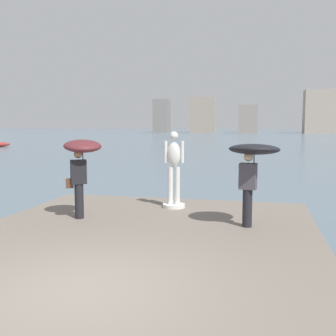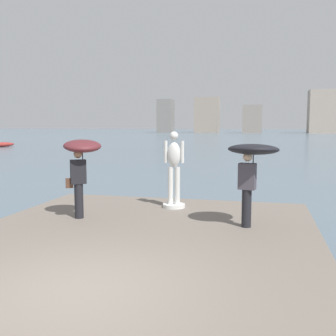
# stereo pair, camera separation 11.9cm
# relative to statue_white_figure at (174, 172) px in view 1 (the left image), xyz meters

# --- Properties ---
(ground_plane) EXTENTS (400.00, 400.00, 0.00)m
(ground_plane) POSITION_rel_statue_white_figure_xyz_m (-0.13, 34.13, -1.41)
(ground_plane) COLOR slate
(pier) EXTENTS (7.68, 10.24, 0.40)m
(pier) POSITION_rel_statue_white_figure_xyz_m (-0.13, -3.75, -1.21)
(pier) COLOR #70665B
(pier) RESTS_ON ground
(statue_white_figure) EXTENTS (0.63, 0.63, 2.16)m
(statue_white_figure) POSITION_rel_statue_white_figure_xyz_m (0.00, 0.00, 0.00)
(statue_white_figure) COLOR silver
(statue_white_figure) RESTS_ON pier
(onlooker_left) EXTENTS (1.31, 1.32, 2.03)m
(onlooker_left) POSITION_rel_statue_white_figure_xyz_m (-2.00, -1.76, 0.53)
(onlooker_left) COLOR black
(onlooker_left) RESTS_ON pier
(onlooker_right) EXTENTS (1.35, 1.36, 1.95)m
(onlooker_right) POSITION_rel_statue_white_figure_xyz_m (2.20, -1.75, 0.57)
(onlooker_right) COLOR black
(onlooker_right) RESTS_ON pier
(distant_skyline) EXTENTS (66.23, 11.03, 13.58)m
(distant_skyline) POSITION_rel_statue_white_figure_xyz_m (8.67, 123.67, 4.66)
(distant_skyline) COLOR gray
(distant_skyline) RESTS_ON ground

